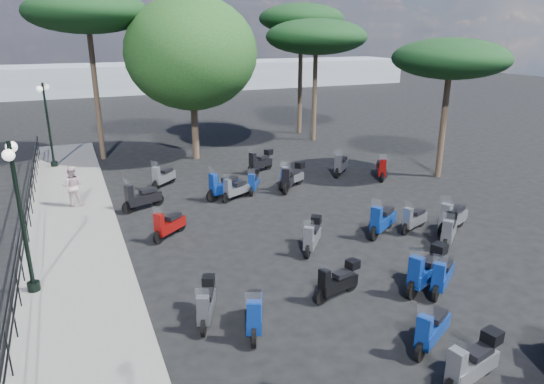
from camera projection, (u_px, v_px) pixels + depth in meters
name	position (u px, v px, depth m)	size (l,w,h in m)	color
ground	(297.00, 248.00, 15.34)	(120.00, 120.00, 0.00)	black
sidewalk	(74.00, 243.00, 15.52)	(3.00, 30.00, 0.15)	slate
railing	(24.00, 228.00, 14.60)	(0.04, 26.04, 1.10)	black
lamp_post_1	(20.00, 209.00, 11.86)	(0.32, 1.17, 3.96)	black
lamp_post_2	(48.00, 120.00, 23.34)	(0.56, 1.16, 4.08)	black
pedestrian_far	(72.00, 186.00, 18.42)	(0.77, 0.60, 1.58)	beige
scooter_1	(206.00, 304.00, 11.36)	(0.79, 1.43, 1.21)	black
scooter_2	(169.00, 225.00, 16.00)	(1.30, 1.10, 1.28)	black
scooter_3	(142.00, 198.00, 18.48)	(1.68, 0.84, 1.40)	black
scooter_4	(163.00, 177.00, 21.24)	(1.26, 1.21, 1.31)	black
scooter_6	(431.00, 330.00, 10.39)	(1.48, 0.92, 1.29)	black
scooter_7	(255.00, 313.00, 10.98)	(0.84, 1.60, 1.34)	black
scooter_8	(312.00, 236.00, 15.07)	(1.13, 1.29, 1.24)	black
scooter_9	(224.00, 187.00, 19.76)	(1.77, 0.86, 1.46)	black
scooter_10	(254.00, 182.00, 20.56)	(0.92, 1.34, 1.19)	black
scooter_11	(472.00, 364.00, 9.25)	(1.65, 0.65, 1.33)	black
scooter_12	(338.00, 282.00, 12.40)	(1.47, 0.62, 1.19)	black
scooter_13	(426.00, 271.00, 12.76)	(1.73, 0.94, 1.46)	black
scooter_14	(382.00, 221.00, 16.24)	(1.61, 1.08, 1.45)	black
scooter_15	(292.00, 176.00, 21.12)	(1.55, 1.00, 1.35)	black
scooter_16	(235.00, 190.00, 19.64)	(1.42, 0.83, 1.22)	black
scooter_18	(442.00, 276.00, 12.66)	(1.39, 1.05, 1.30)	black
scooter_19	(449.00, 231.00, 15.43)	(1.36, 1.19, 1.31)	black
scooter_20	(414.00, 220.00, 16.55)	(1.43, 0.75, 1.20)	black
scooter_21	(289.00, 179.00, 20.75)	(1.17, 1.49, 1.42)	black
scooter_22	(260.00, 162.00, 23.50)	(1.57, 0.93, 1.34)	black
scooter_25	(452.00, 218.00, 16.41)	(1.76, 0.92, 1.48)	black
scooter_26	(381.00, 169.00, 22.42)	(0.96, 1.50, 1.33)	black
scooter_27	(341.00, 165.00, 23.02)	(1.31, 1.27, 1.37)	black
broadleaf_tree	(191.00, 53.00, 24.42)	(6.69, 6.69, 8.32)	#38281E
pine_0	(301.00, 19.00, 30.37)	(5.34, 5.34, 8.20)	#38281E
pine_1	(316.00, 37.00, 28.56)	(6.00, 6.00, 7.26)	#38281E
pine_2	(87.00, 12.00, 23.74)	(6.03, 6.03, 8.48)	#38281E
pine_3	(451.00, 59.00, 21.20)	(5.10, 5.10, 6.29)	#38281E
distant_hills	(122.00, 78.00, 54.14)	(70.00, 8.00, 3.00)	gray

